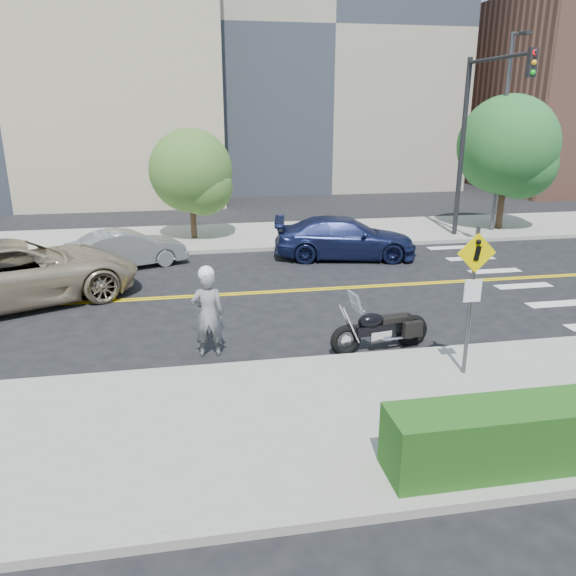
# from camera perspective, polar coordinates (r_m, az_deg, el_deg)

# --- Properties ---
(ground_plane) EXTENTS (120.00, 120.00, 0.00)m
(ground_plane) POSITION_cam_1_polar(r_m,az_deg,el_deg) (16.70, -5.81, -0.64)
(ground_plane) COLOR black
(ground_plane) RESTS_ON ground
(sidewalk_near) EXTENTS (60.00, 5.00, 0.15)m
(sidewalk_near) POSITION_cam_1_polar(r_m,az_deg,el_deg) (9.86, -2.15, -13.90)
(sidewalk_near) COLOR #9E9B91
(sidewalk_near) RESTS_ON ground_plane
(sidewalk_far) EXTENTS (60.00, 5.00, 0.15)m
(sidewalk_far) POSITION_cam_1_polar(r_m,az_deg,el_deg) (23.91, -7.29, 5.14)
(sidewalk_far) COLOR #9E9B91
(sidewalk_far) RESTS_ON ground_plane
(building_mid) EXTENTS (18.00, 14.00, 20.00)m
(building_mid) POSITION_cam_1_polar(r_m,az_deg,el_deg) (43.06, 2.28, 24.11)
(building_mid) COLOR #A39984
(building_mid) RESTS_ON ground_plane
(lamp_post) EXTENTS (0.16, 0.16, 8.00)m
(lamp_post) POSITION_cam_1_polar(r_m,az_deg,el_deg) (25.92, 20.90, 14.23)
(lamp_post) COLOR #4C4C51
(lamp_post) RESTS_ON sidewalk_far
(traffic_light) EXTENTS (0.28, 4.50, 7.00)m
(traffic_light) POSITION_cam_1_polar(r_m,az_deg,el_deg) (23.68, 18.52, 15.51)
(traffic_light) COLOR black
(traffic_light) RESTS_ON sidewalk_far
(pedestrian_sign) EXTENTS (0.78, 0.08, 3.00)m
(pedestrian_sign) POSITION_cam_1_polar(r_m,az_deg,el_deg) (11.38, 18.24, 0.06)
(pedestrian_sign) COLOR #4C4C51
(pedestrian_sign) RESTS_ON sidewalk_near
(motorcyclist) EXTENTS (0.72, 0.48, 2.07)m
(motorcyclist) POSITION_cam_1_polar(r_m,az_deg,el_deg) (12.35, -8.14, -2.39)
(motorcyclist) COLOR #A5A6A9
(motorcyclist) RESTS_ON ground
(motorcycle) EXTENTS (2.43, 1.08, 1.43)m
(motorcycle) POSITION_cam_1_polar(r_m,az_deg,el_deg) (12.84, 9.45, -3.17)
(motorcycle) COLOR black
(motorcycle) RESTS_ON ground
(suv) EXTENTS (7.15, 5.41, 1.80)m
(suv) POSITION_cam_1_polar(r_m,az_deg,el_deg) (17.34, -25.71, 1.46)
(suv) COLOR tan
(suv) RESTS_ON ground
(parked_car_silver) EXTENTS (4.17, 2.64, 1.30)m
(parked_car_silver) POSITION_cam_1_polar(r_m,az_deg,el_deg) (20.09, -16.03, 3.84)
(parked_car_silver) COLOR gray
(parked_car_silver) RESTS_ON ground
(parked_car_blue) EXTENTS (5.44, 3.00, 1.49)m
(parked_car_blue) POSITION_cam_1_polar(r_m,az_deg,el_deg) (20.65, 5.81, 5.09)
(parked_car_blue) COLOR navy
(parked_car_blue) RESTS_ON ground
(tree_far_a) EXTENTS (3.32, 3.32, 4.53)m
(tree_far_a) POSITION_cam_1_polar(r_m,az_deg,el_deg) (23.18, -9.84, 11.64)
(tree_far_a) COLOR #382619
(tree_far_a) RESTS_ON ground
(tree_far_b) EXTENTS (4.24, 4.24, 5.86)m
(tree_far_b) POSITION_cam_1_polar(r_m,az_deg,el_deg) (26.51, 21.42, 13.33)
(tree_far_b) COLOR #382619
(tree_far_b) RESTS_ON ground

